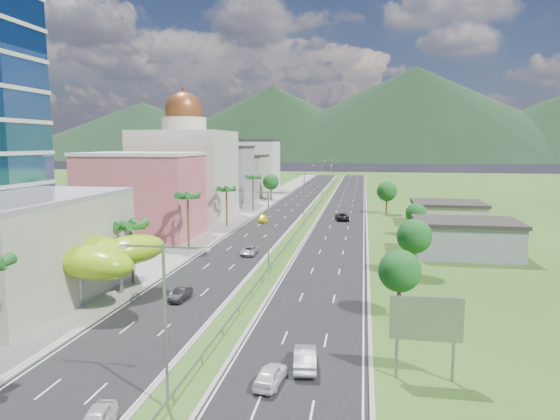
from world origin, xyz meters
The scene contains 36 objects.
ground centered at (0.00, 0.00, 0.00)m, with size 500.00×500.00×0.00m, color #2D5119.
road_left centered at (-7.50, 90.00, 0.02)m, with size 11.00×260.00×0.04m, color black.
road_right centered at (7.50, 90.00, 0.02)m, with size 11.00×260.00×0.04m, color black.
sidewalk_left centered at (-17.00, 90.00, 0.06)m, with size 7.00×260.00×0.12m, color gray.
median_guardrail centered at (0.00, 71.99, 0.62)m, with size 0.10×216.06×0.76m.
streetlight_median_a centered at (0.00, -25.00, 6.75)m, with size 6.04×0.25×11.00m.
streetlight_median_b centered at (0.00, 10.00, 6.75)m, with size 6.04×0.25×11.00m.
streetlight_median_c centered at (0.00, 50.00, 6.75)m, with size 6.04×0.25×11.00m.
streetlight_median_d centered at (0.00, 95.00, 6.75)m, with size 6.04×0.25×11.00m.
streetlight_median_e centered at (0.00, 140.00, 6.75)m, with size 6.04×0.25×11.00m.
lime_canopy centered at (-20.00, -4.00, 4.99)m, with size 18.00×15.00×7.40m.
pink_shophouse centered at (-28.00, 32.00, 7.50)m, with size 20.00×15.00×15.00m, color #C55054.
domed_building centered at (-28.00, 55.00, 11.35)m, with size 20.00×20.00×28.70m.
midrise_grey centered at (-27.00, 80.00, 8.00)m, with size 16.00×15.00×16.00m, color gray.
midrise_beige centered at (-27.00, 102.00, 6.50)m, with size 16.00×15.00×13.00m, color #9E9982.
midrise_white centered at (-27.00, 125.00, 9.00)m, with size 16.00×15.00×18.00m, color silver.
billboard centered at (17.00, -18.00, 4.42)m, with size 5.20×0.35×6.20m.
shed_near centered at (28.00, 25.00, 2.50)m, with size 15.00×10.00×5.00m, color gray.
shed_far centered at (30.00, 55.00, 2.20)m, with size 14.00×12.00×4.40m, color #9E9982.
palm_tree_b centered at (-15.50, 2.00, 7.06)m, with size 3.60×3.60×8.10m.
palm_tree_c centered at (-15.50, 22.00, 8.50)m, with size 3.60×3.60×9.60m.
palm_tree_d centered at (-15.50, 45.00, 7.54)m, with size 3.60×3.60×8.60m.
palm_tree_e centered at (-15.50, 70.00, 8.31)m, with size 3.60×3.60×9.40m.
leafy_tree_lfar centered at (-15.50, 95.00, 5.58)m, with size 4.90×4.90×8.05m.
leafy_tree_ra centered at (16.00, -5.00, 4.78)m, with size 4.20×4.20×6.90m.
leafy_tree_rb centered at (19.00, 12.00, 5.18)m, with size 4.55×4.55×7.47m.
leafy_tree_rc centered at (22.00, 40.00, 4.37)m, with size 3.85×3.85×6.33m.
leafy_tree_rd centered at (18.00, 70.00, 5.58)m, with size 4.90×4.90×8.05m.
mountain_ridge centered at (60.00, 450.00, 0.00)m, with size 860.00×140.00×90.00m, color black, non-canonical shape.
car_dark_left centered at (-7.40, -3.17, 0.68)m, with size 1.36×3.89×1.28m, color black.
car_silver_mid_left centered at (-4.95, 20.02, 0.68)m, with size 2.12×4.59×1.28m, color #9FA2A7.
car_yellow_far_left centered at (-9.23, 52.34, 0.82)m, with size 2.20×5.40×1.57m, color gold.
car_white_near_right centered at (6.01, -20.70, 0.74)m, with size 1.66×4.13×1.41m, color white.
car_silver_right centered at (8.16, -17.59, 0.84)m, with size 1.69×4.86×1.60m, color #B5B8BE.
car_dark_far_right centered at (7.70, 57.80, 0.86)m, with size 2.71×5.87×1.63m, color black.
motorcycle centered at (-12.30, -4.05, 0.65)m, with size 0.58×1.90×1.22m, color black.
Camera 1 is at (12.30, -53.98, 17.23)m, focal length 32.00 mm.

